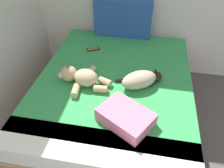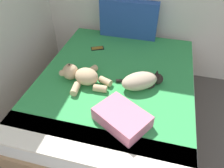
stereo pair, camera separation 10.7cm
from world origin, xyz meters
The scene contains 6 objects.
bed centered at (1.18, 3.05, 0.28)m, with size 1.54×1.91×0.57m.
patterned_cushion centered at (1.13, 3.92, 0.79)m, with size 0.70×0.13×0.45m.
cat centered at (1.44, 2.97, 0.64)m, with size 0.44×0.35×0.15m.
teddy_bear centered at (0.88, 2.91, 0.64)m, with size 0.51×0.44×0.16m.
cell_phone centered at (0.84, 3.52, 0.58)m, with size 0.16×0.13×0.01m.
throw_pillow centered at (1.36, 2.51, 0.63)m, with size 0.40×0.28×0.11m, color #D1728C.
Camera 2 is at (1.56, 1.43, 1.90)m, focal length 34.79 mm.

